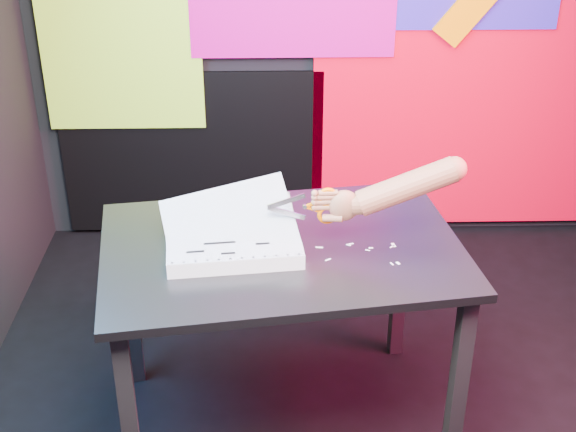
{
  "coord_description": "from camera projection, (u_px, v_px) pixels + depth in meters",
  "views": [
    {
      "loc": [
        -0.36,
        -2.21,
        2.08
      ],
      "look_at": [
        -0.3,
        0.03,
        0.87
      ],
      "focal_mm": 50.0,
      "sensor_mm": 36.0,
      "label": 1
    }
  ],
  "objects": [
    {
      "name": "room",
      "position": [
        394.0,
        72.0,
        2.3
      ],
      "size": [
        3.01,
        3.01,
        2.71
      ],
      "color": "black",
      "rests_on": "ground"
    },
    {
      "name": "printout_stack",
      "position": [
        233.0,
        241.0,
        2.59
      ],
      "size": [
        0.47,
        0.36,
        0.22
      ],
      "rotation": [
        0.0,
        0.0,
        0.11
      ],
      "color": "silver",
      "rests_on": "work_table"
    },
    {
      "name": "work_table",
      "position": [
        282.0,
        270.0,
        2.66
      ],
      "size": [
        1.27,
        0.94,
        0.75
      ],
      "rotation": [
        0.0,
        0.0,
        0.14
      ],
      "color": "#282828",
      "rests_on": "ground"
    },
    {
      "name": "scissors",
      "position": [
        323.0,
        206.0,
        2.55
      ],
      "size": [
        0.23,
        0.02,
        0.13
      ],
      "rotation": [
        0.0,
        0.0,
        0.04
      ],
      "color": "#BEBEBE",
      "rests_on": "printout_stack"
    },
    {
      "name": "hand_forearm",
      "position": [
        396.0,
        189.0,
        2.54
      ],
      "size": [
        0.48,
        0.1,
        0.21
      ],
      "rotation": [
        0.0,
        0.0,
        0.04
      ],
      "color": "brown",
      "rests_on": "work_table"
    },
    {
      "name": "backdrop",
      "position": [
        358.0,
        54.0,
        3.77
      ],
      "size": [
        2.88,
        0.05,
        2.08
      ],
      "color": "red",
      "rests_on": "ground"
    },
    {
      "name": "paper_clippings",
      "position": [
        367.0,
        250.0,
        2.59
      ],
      "size": [
        0.26,
        0.14,
        0.0
      ],
      "color": "silver",
      "rests_on": "work_table"
    }
  ]
}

